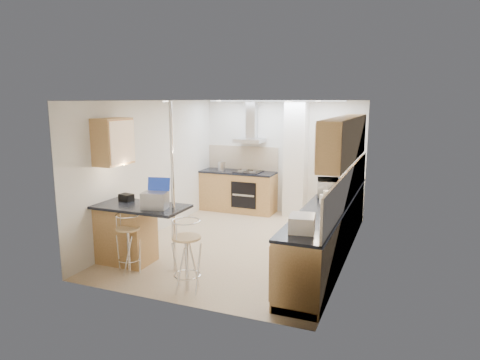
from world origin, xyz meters
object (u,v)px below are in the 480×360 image
at_px(microwave, 328,188).
at_px(bar_stool_near, 129,243).
at_px(laptop, 155,200).
at_px(bar_stool_end, 187,256).
at_px(bread_bin, 302,223).

xyz_separation_m(microwave, bar_stool_near, (-2.50, -2.13, -0.62)).
xyz_separation_m(laptop, bar_stool_end, (0.79, -0.49, -0.57)).
relative_size(microwave, laptop, 1.44).
xyz_separation_m(bar_stool_near, bread_bin, (2.57, 0.04, 0.58)).
relative_size(microwave, bar_stool_near, 0.58).
relative_size(bar_stool_near, bar_stool_end, 0.90).
bearing_deg(microwave, bread_bin, 169.43).
bearing_deg(bar_stool_end, laptop, 105.63).
bearing_deg(laptop, microwave, 28.33).
relative_size(laptop, bar_stool_near, 0.40).
distance_m(microwave, bar_stool_end, 2.81).
xyz_separation_m(bar_stool_end, bread_bin, (1.47, 0.29, 0.53)).
bearing_deg(bread_bin, bar_stool_end, -177.91).
distance_m(bar_stool_end, bread_bin, 1.58).
distance_m(microwave, laptop, 2.88).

